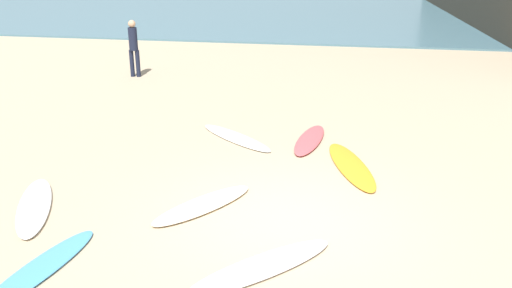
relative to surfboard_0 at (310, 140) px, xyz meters
name	(u,v)px	position (x,y,z in m)	size (l,w,h in m)	color
ground_plane	(287,220)	(-0.11, -3.73, -0.04)	(120.00, 120.00, 0.00)	tan
surfboard_0	(310,140)	(0.00, 0.00, 0.00)	(0.52, 2.05, 0.09)	#DD565B
surfboard_1	(262,266)	(-0.32, -5.21, 0.00)	(0.57, 2.43, 0.08)	silver
surfboard_2	(34,206)	(-4.49, -4.01, 0.00)	(0.55, 2.31, 0.09)	white
surfboard_3	(40,269)	(-3.41, -5.75, -0.01)	(0.50, 2.28, 0.07)	#4E9FDD
surfboard_4	(203,205)	(-1.61, -3.50, 0.00)	(0.57, 2.12, 0.09)	#F9E3C2
surfboard_5	(351,166)	(0.93, -1.33, -0.01)	(0.59, 2.53, 0.07)	orange
surfboard_6	(236,138)	(-1.69, -0.09, -0.01)	(0.50, 2.35, 0.06)	white
beachgoer_near	(133,45)	(-6.07, 5.13, 0.99)	(0.34, 0.29, 1.84)	#191E33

